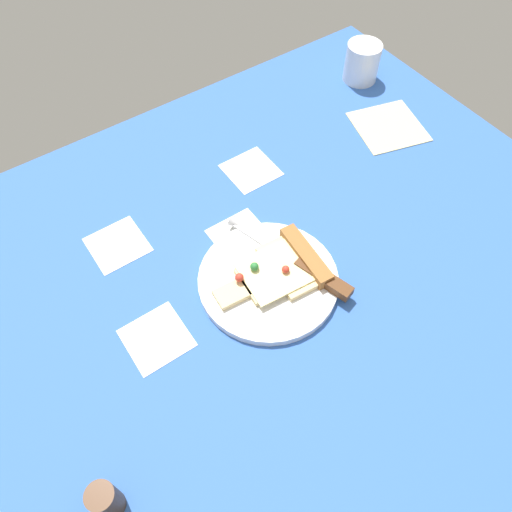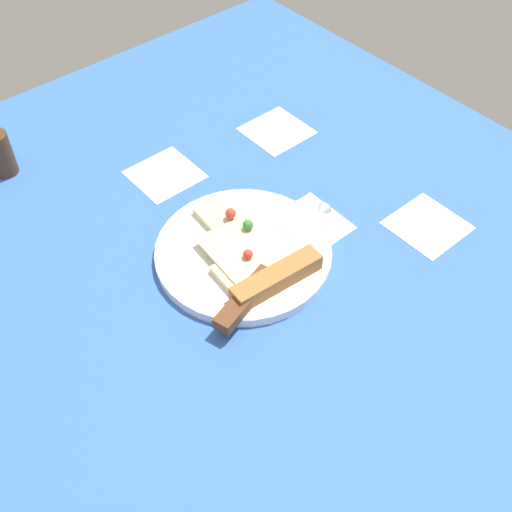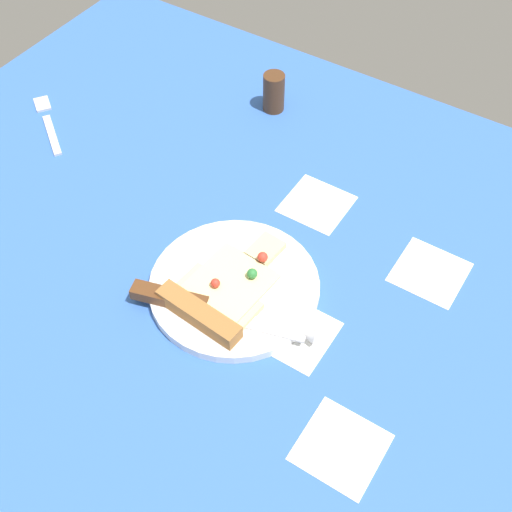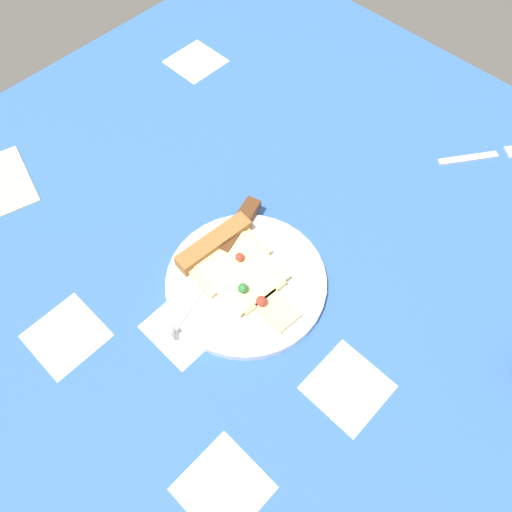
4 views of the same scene
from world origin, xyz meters
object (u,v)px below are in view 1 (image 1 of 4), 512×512
object	(u,v)px
pepper_shaker	(106,500)
napkin	(388,126)
knife	(300,263)
pizza_slice	(282,268)
drinking_glass	(362,62)
plate	(268,280)

from	to	relation	value
pepper_shaker	napkin	bearing A→B (deg)	22.60
knife	pepper_shaker	world-z (taller)	pepper_shaker
pepper_shaker	knife	bearing A→B (deg)	19.82
pizza_slice	knife	world-z (taller)	pizza_slice
drinking_glass	napkin	xyz separation A→B (cm)	(-5.56, -15.24, -3.85)
drinking_glass	napkin	distance (cm)	16.68
plate	pizza_slice	xyz separation A→B (cm)	(2.53, -0.19, 1.48)
pizza_slice	drinking_glass	world-z (taller)	drinking_glass
drinking_glass	napkin	world-z (taller)	drinking_glass
pizza_slice	pepper_shaker	distance (cm)	40.36
pizza_slice	napkin	world-z (taller)	pizza_slice
pizza_slice	knife	size ratio (longest dim) A/B	0.76
napkin	plate	bearing A→B (deg)	-158.56
pizza_slice	knife	xyz separation A→B (cm)	(2.98, -0.74, -0.20)
pizza_slice	napkin	distance (cm)	42.12
drinking_glass	pizza_slice	bearing A→B (deg)	-144.46
plate	napkin	xyz separation A→B (cm)	(41.27, 16.21, -0.48)
pizza_slice	plate	bearing A→B (deg)	90.60
pizza_slice	pepper_shaker	size ratio (longest dim) A/B	2.74
knife	drinking_glass	size ratio (longest dim) A/B	2.92
plate	pepper_shaker	size ratio (longest dim) A/B	3.40
pizza_slice	pepper_shaker	bearing A→B (deg)	117.22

